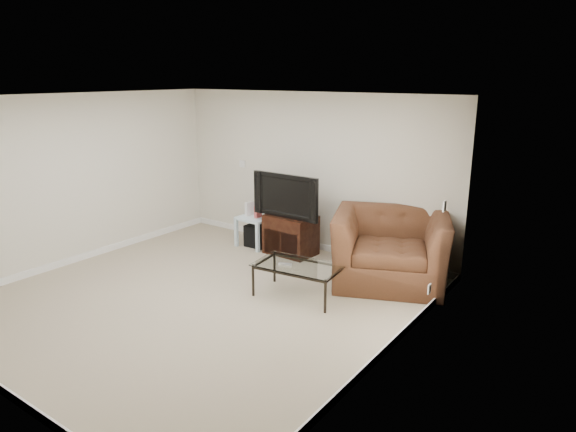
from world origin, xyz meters
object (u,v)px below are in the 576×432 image
Objects in this scene: television at (290,195)px; coffee_table at (298,281)px; recliner at (391,236)px; tv_stand at (291,235)px; side_table at (256,231)px; subwoofer at (259,235)px.

television is 1.00× the size of coffee_table.
television is 1.79m from recliner.
coffee_table is at bearing -49.05° from tv_stand.
tv_stand is 1.45× the size of side_table.
tv_stand is 0.70m from side_table.
side_table reaches higher than subwoofer.
television is (-0.00, -0.03, 0.65)m from tv_stand.
side_table is 2.49m from recliner.
side_table is 1.44× the size of subwoofer.
television is at bearing 152.96° from recliner.
coffee_table is at bearing -37.55° from subwoofer.
television reaches higher than tv_stand.
side_table is at bearing -149.02° from subwoofer.
television is 2.09× the size of side_table.
subwoofer is (0.03, 0.02, -0.07)m from side_table.
television is at bearing 129.28° from coffee_table.
side_table is (-0.70, 0.03, -0.72)m from television.
tv_stand reaches higher than subwoofer.
recliner reaches higher than side_table.
side_table is at bearing 143.39° from coffee_table.
recliner reaches higher than television.
coffee_table is at bearing -146.66° from recliner.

